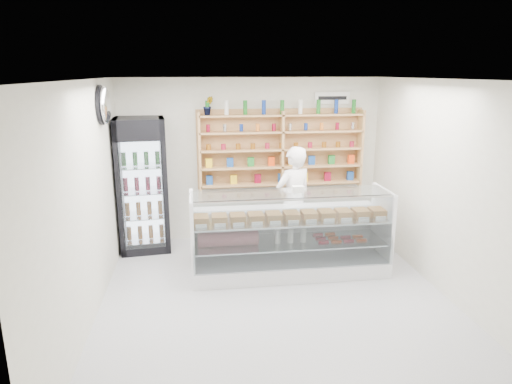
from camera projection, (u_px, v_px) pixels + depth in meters
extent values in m
plane|color=#AEAFB3|center=(276.00, 301.00, 5.93)|extent=(5.00, 5.00, 0.00)
plane|color=white|center=(279.00, 80.00, 5.22)|extent=(5.00, 5.00, 0.00)
plane|color=silver|center=(252.00, 160.00, 7.97)|extent=(4.50, 0.00, 4.50)
plane|color=silver|center=(343.00, 292.00, 3.18)|extent=(4.50, 0.00, 4.50)
plane|color=silver|center=(87.00, 204.00, 5.28)|extent=(0.00, 5.00, 5.00)
plane|color=silver|center=(449.00, 191.00, 5.87)|extent=(0.00, 5.00, 5.00)
cube|color=white|center=(289.00, 265.00, 6.74)|extent=(2.85, 0.81, 0.24)
cube|color=white|center=(285.00, 230.00, 6.99)|extent=(2.85, 0.05, 0.60)
cube|color=silver|center=(290.00, 242.00, 6.65)|extent=(2.73, 0.71, 0.02)
cube|color=silver|center=(290.00, 219.00, 6.56)|extent=(2.79, 0.74, 0.02)
cube|color=silver|center=(296.00, 235.00, 6.21)|extent=(2.79, 0.12, 0.99)
cube|color=silver|center=(291.00, 193.00, 6.41)|extent=(2.79, 0.57, 0.01)
imported|color=white|center=(293.00, 202.00, 7.24)|extent=(0.76, 0.65, 1.77)
cube|color=black|center=(142.00, 185.00, 7.46)|extent=(0.86, 0.84, 2.19)
cube|color=#3B053C|center=(134.00, 131.00, 6.87)|extent=(0.77, 0.11, 0.31)
cube|color=silver|center=(138.00, 197.00, 7.12)|extent=(0.66, 0.07, 1.73)
cube|color=tan|center=(200.00, 152.00, 7.65)|extent=(0.04, 0.28, 1.33)
cube|color=tan|center=(282.00, 150.00, 7.83)|extent=(0.04, 0.28, 1.33)
cube|color=tan|center=(360.00, 148.00, 8.02)|extent=(0.04, 0.28, 1.33)
cube|color=tan|center=(281.00, 183.00, 7.98)|extent=(2.80, 0.28, 0.03)
cube|color=tan|center=(281.00, 166.00, 7.91)|extent=(2.80, 0.28, 0.03)
cube|color=tan|center=(282.00, 149.00, 7.83)|extent=(2.80, 0.28, 0.03)
cube|color=tan|center=(282.00, 132.00, 7.75)|extent=(2.80, 0.28, 0.03)
cube|color=tan|center=(282.00, 115.00, 7.68)|extent=(2.80, 0.28, 0.03)
imported|color=#1E6626|center=(208.00, 106.00, 7.47)|extent=(0.19, 0.16, 0.31)
ellipsoid|color=silver|center=(105.00, 105.00, 6.17)|extent=(0.15, 0.50, 0.50)
cube|color=white|center=(332.00, 98.00, 7.86)|extent=(0.62, 0.03, 0.20)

